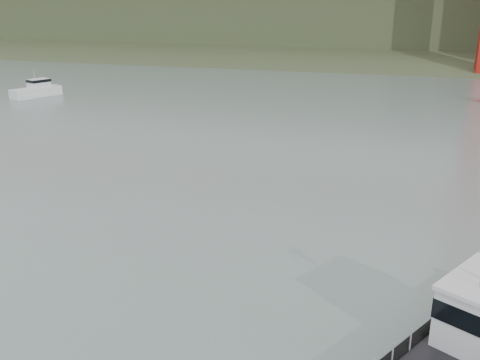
# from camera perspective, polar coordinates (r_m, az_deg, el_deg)

# --- Properties ---
(ground) EXTENTS (400.00, 400.00, 0.00)m
(ground) POSITION_cam_1_polar(r_m,az_deg,el_deg) (21.33, -4.06, -13.47)
(ground) COLOR slate
(ground) RESTS_ON ground
(headlands) EXTENTS (500.00, 105.36, 27.12)m
(headlands) POSITION_cam_1_polar(r_m,az_deg,el_deg) (142.46, 15.32, 16.38)
(headlands) COLOR #2F3D23
(headlands) RESTS_ON ground
(motorboat) EXTENTS (4.09, 6.33, 3.31)m
(motorboat) POSITION_cam_1_polar(r_m,az_deg,el_deg) (70.85, -20.84, 8.99)
(motorboat) COLOR silver
(motorboat) RESTS_ON ground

